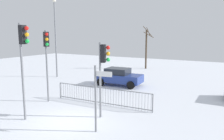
{
  "coord_description": "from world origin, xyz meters",
  "views": [
    {
      "loc": [
        7.09,
        -8.0,
        4.24
      ],
      "look_at": [
        0.7,
        3.1,
        2.2
      ],
      "focal_mm": 35.49,
      "sensor_mm": 36.0,
      "label": 1
    }
  ],
  "objects": [
    {
      "name": "ground_plane",
      "position": [
        0.0,
        0.0,
        0.0
      ],
      "size": [
        60.0,
        60.0,
        0.0
      ],
      "primitive_type": "plane",
      "color": "white"
    },
    {
      "name": "traffic_light_rear_right",
      "position": [
        1.22,
        1.29,
        2.84
      ],
      "size": [
        0.55,
        0.37,
        3.88
      ],
      "rotation": [
        0.0,
        0.0,
        5.01
      ],
      "color": "slate",
      "rests_on": "ground"
    },
    {
      "name": "traffic_light_foreground_left",
      "position": [
        -3.23,
        1.82,
        3.32
      ],
      "size": [
        0.5,
        0.43,
        4.53
      ],
      "rotation": [
        0.0,
        0.0,
        4.12
      ],
      "color": "slate",
      "rests_on": "ground"
    },
    {
      "name": "traffic_light_rear_left",
      "position": [
        -1.91,
        -0.92,
        3.51
      ],
      "size": [
        0.57,
        0.35,
        4.8
      ],
      "rotation": [
        0.0,
        0.0,
        4.87
      ],
      "color": "slate",
      "rests_on": "ground"
    },
    {
      "name": "direction_sign_post",
      "position": [
        1.92,
        -0.32,
        1.67
      ],
      "size": [
        0.78,
        0.21,
        2.97
      ],
      "rotation": [
        0.0,
        0.0,
        0.21
      ],
      "color": "slate",
      "rests_on": "ground"
    },
    {
      "name": "pedestrian_guard_railing",
      "position": [
        -0.0,
        3.05,
        0.55
      ],
      "size": [
        6.47,
        0.42,
        1.07
      ],
      "rotation": [
        0.0,
        0.0,
        0.06
      ],
      "color": "slate",
      "rests_on": "ground"
    },
    {
      "name": "car_blue_trailing",
      "position": [
        -1.57,
        8.21,
        0.77
      ],
      "size": [
        3.91,
        2.16,
        1.47
      ],
      "rotation": [
        0.0,
        0.0,
        0.07
      ],
      "color": "navy",
      "rests_on": "ground"
    },
    {
      "name": "street_lamp",
      "position": [
        -8.86,
        8.45,
        4.65
      ],
      "size": [
        0.36,
        0.36,
        7.73
      ],
      "color": "slate",
      "rests_on": "ground"
    },
    {
      "name": "bare_tree_left",
      "position": [
        -3.06,
        18.26,
        2.64
      ],
      "size": [
        1.14,
        1.15,
        5.3
      ],
      "color": "#473828",
      "rests_on": "ground"
    }
  ]
}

